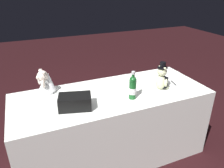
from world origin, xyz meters
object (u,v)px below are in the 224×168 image
at_px(champagne_bottle, 133,87).
at_px(signing_pen, 174,83).
at_px(teddy_bear_groom, 162,78).
at_px(gift_case_black, 75,102).
at_px(teddy_bear_bride, 45,83).

relative_size(champagne_bottle, signing_pen, 2.10).
height_order(teddy_bear_groom, champagne_bottle, teddy_bear_groom).
xyz_separation_m(signing_pen, gift_case_black, (1.11, 0.08, 0.06)).
height_order(champagne_bottle, gift_case_black, champagne_bottle).
bearing_deg(signing_pen, teddy_bear_bride, -13.23).
xyz_separation_m(teddy_bear_groom, gift_case_black, (0.91, 0.03, -0.06)).
height_order(teddy_bear_bride, champagne_bottle, champagne_bottle).
bearing_deg(teddy_bear_groom, teddy_bear_bride, -17.94).
relative_size(teddy_bear_groom, gift_case_black, 0.93).
bearing_deg(teddy_bear_bride, signing_pen, 166.77).
distance_m(champagne_bottle, signing_pen, 0.59).
bearing_deg(signing_pen, teddy_bear_groom, 13.93).
bearing_deg(champagne_bottle, signing_pen, -168.85).
bearing_deg(teddy_bear_groom, gift_case_black, 1.61).
relative_size(signing_pen, gift_case_black, 0.41).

